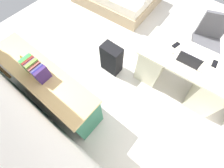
{
  "coord_description": "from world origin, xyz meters",
  "views": [
    {
      "loc": [
        -1.19,
        1.9,
        2.54
      ],
      "look_at": [
        -0.53,
        1.1,
        0.6
      ],
      "focal_mm": 24.93,
      "sensor_mm": 36.0,
      "label": 1
    }
  ],
  "objects": [
    {
      "name": "book_row",
      "position": [
        0.26,
        1.67,
        0.9
      ],
      "size": [
        0.36,
        0.17,
        0.23
      ],
      "color": "#38225C",
      "rests_on": "credenza"
    },
    {
      "name": "figurine_small",
      "position": [
        0.58,
        1.67,
        0.85
      ],
      "size": [
        0.08,
        0.08,
        0.11
      ],
      "primitive_type": "cone",
      "color": "gold",
      "rests_on": "credenza"
    },
    {
      "name": "cell_phone_by_mouse",
      "position": [
        -0.9,
        0.04,
        0.75
      ],
      "size": [
        0.09,
        0.15,
        0.01
      ],
      "primitive_type": "cube",
      "rotation": [
        0.0,
        0.0,
        -0.21
      ],
      "color": "black",
      "rests_on": "desk"
    },
    {
      "name": "credenza",
      "position": [
        0.25,
        1.67,
        0.4
      ],
      "size": [
        1.8,
        0.48,
        0.8
      ],
      "color": "#28664C",
      "rests_on": "ground_plane"
    },
    {
      "name": "ground_plane",
      "position": [
        0.0,
        0.0,
        0.0
      ],
      "size": [
        5.46,
        5.46,
        0.0
      ],
      "primitive_type": "plane",
      "color": "beige"
    },
    {
      "name": "desk",
      "position": [
        -1.21,
        0.14,
        0.39
      ],
      "size": [
        1.48,
        0.76,
        0.74
      ],
      "color": "beige",
      "rests_on": "ground_plane"
    },
    {
      "name": "computer_mouse",
      "position": [
        -0.92,
        0.19,
        0.76
      ],
      "size": [
        0.07,
        0.1,
        0.03
      ],
      "primitive_type": "ellipsoid",
      "rotation": [
        0.0,
        0.0,
        0.07
      ],
      "color": "white",
      "rests_on": "desk"
    },
    {
      "name": "cell_phone_near_laptop",
      "position": [
        -1.49,
        0.0,
        0.75
      ],
      "size": [
        0.08,
        0.14,
        0.01
      ],
      "primitive_type": "cube",
      "rotation": [
        0.0,
        0.0,
        0.12
      ],
      "color": "black",
      "rests_on": "desk"
    },
    {
      "name": "laptop",
      "position": [
        -1.18,
        0.22,
        0.79
      ],
      "size": [
        0.33,
        0.24,
        0.21
      ],
      "color": "#B7B7BC",
      "rests_on": "desk"
    },
    {
      "name": "office_chair",
      "position": [
        -1.23,
        -0.65,
        0.42
      ],
      "size": [
        0.6,
        0.6,
        0.94
      ],
      "color": "black",
      "rests_on": "ground_plane"
    },
    {
      "name": "suitcase_black",
      "position": [
        -0.1,
        0.59,
        0.3
      ],
      "size": [
        0.36,
        0.22,
        0.59
      ],
      "primitive_type": "cube",
      "rotation": [
        0.0,
        0.0,
        0.01
      ],
      "color": "black",
      "rests_on": "ground_plane"
    }
  ]
}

